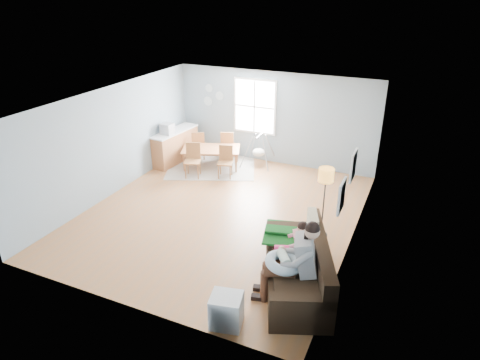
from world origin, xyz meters
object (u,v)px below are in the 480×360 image
at_px(chair_sw, 193,158).
at_px(chair_nw, 198,144).
at_px(baby_swing, 259,152).
at_px(floor_lamp, 326,181).
at_px(chair_ne, 228,144).
at_px(chair_se, 225,159).
at_px(storage_cube, 226,310).
at_px(sofa, 300,271).
at_px(father, 295,259).
at_px(counter, 175,146).
at_px(toddler, 296,241).
at_px(dining_table, 211,158).
at_px(monitor, 167,129).

bearing_deg(chair_sw, chair_nw, 112.31).
distance_m(chair_nw, baby_swing, 1.87).
bearing_deg(floor_lamp, chair_ne, 140.07).
bearing_deg(chair_se, chair_sw, -157.97).
distance_m(chair_sw, chair_se, 0.90).
distance_m(storage_cube, chair_ne, 6.97).
xyz_separation_m(sofa, father, (-0.01, -0.36, 0.48)).
height_order(storage_cube, chair_se, chair_se).
distance_m(chair_se, chair_ne, 1.24).
distance_m(storage_cube, counter, 7.06).
height_order(toddler, chair_sw, toddler).
bearing_deg(father, chair_se, 128.32).
distance_m(toddler, chair_sw, 5.15).
xyz_separation_m(toddler, baby_swing, (-2.60, 4.76, -0.40)).
bearing_deg(chair_sw, chair_se, 22.03).
distance_m(storage_cube, chair_nw, 7.07).
height_order(sofa, chair_nw, sofa).
bearing_deg(floor_lamp, counter, 155.21).
relative_size(father, chair_ne, 1.69).
height_order(floor_lamp, chair_sw, floor_lamp).
height_order(sofa, chair_ne, sofa).
bearing_deg(floor_lamp, chair_nw, 148.59).
height_order(toddler, storage_cube, toddler).
relative_size(dining_table, monitor, 4.73).
bearing_deg(chair_nw, chair_ne, 22.35).
bearing_deg(baby_swing, counter, -162.36).
relative_size(chair_ne, counter, 0.51).
distance_m(father, chair_ne, 6.50).
bearing_deg(counter, storage_cube, -51.75).
bearing_deg(baby_swing, chair_ne, -179.51).
relative_size(floor_lamp, storage_cube, 2.73).
bearing_deg(chair_sw, baby_swing, 47.43).
height_order(chair_nw, baby_swing, baby_swing).
bearing_deg(father, chair_sw, 137.20).
distance_m(chair_ne, monitor, 1.87).
height_order(storage_cube, counter, counter).
height_order(chair_sw, monitor, monitor).
height_order(chair_sw, chair_nw, chair_sw).
bearing_deg(monitor, dining_table, 15.45).
distance_m(chair_ne, baby_swing, 1.02).
height_order(floor_lamp, chair_nw, floor_lamp).
relative_size(floor_lamp, monitor, 4.47).
relative_size(sofa, chair_nw, 2.87).
relative_size(dining_table, chair_sw, 1.74).
bearing_deg(baby_swing, toddler, -61.39).
bearing_deg(chair_se, dining_table, 148.80).
bearing_deg(counter, chair_se, -11.77).
xyz_separation_m(chair_nw, baby_swing, (1.84, 0.35, -0.09)).
relative_size(floor_lamp, chair_sw, 1.64).
bearing_deg(father, dining_table, 130.89).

